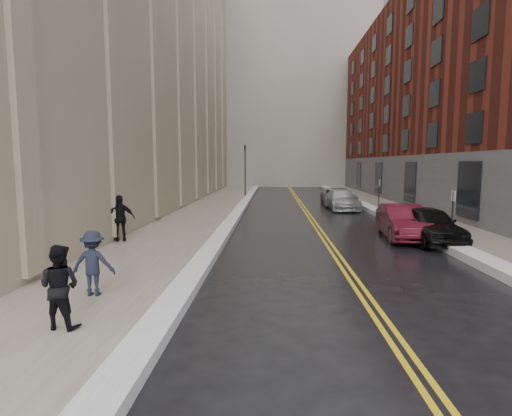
# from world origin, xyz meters

# --- Properties ---
(ground) EXTENTS (160.00, 160.00, 0.00)m
(ground) POSITION_xyz_m (0.00, 0.00, 0.00)
(ground) COLOR black
(ground) RESTS_ON ground
(sidewalk_left) EXTENTS (4.00, 64.00, 0.15)m
(sidewalk_left) POSITION_xyz_m (-4.50, 16.00, 0.07)
(sidewalk_left) COLOR gray
(sidewalk_left) RESTS_ON ground
(sidewalk_right) EXTENTS (3.00, 64.00, 0.15)m
(sidewalk_right) POSITION_xyz_m (9.00, 16.00, 0.07)
(sidewalk_right) COLOR gray
(sidewalk_right) RESTS_ON ground
(lane_stripe_a) EXTENTS (0.12, 64.00, 0.01)m
(lane_stripe_a) POSITION_xyz_m (2.38, 16.00, 0.00)
(lane_stripe_a) COLOR gold
(lane_stripe_a) RESTS_ON ground
(lane_stripe_b) EXTENTS (0.12, 64.00, 0.01)m
(lane_stripe_b) POSITION_xyz_m (2.62, 16.00, 0.00)
(lane_stripe_b) COLOR gold
(lane_stripe_b) RESTS_ON ground
(snow_ridge_left) EXTENTS (0.70, 60.80, 0.26)m
(snow_ridge_left) POSITION_xyz_m (-2.20, 16.00, 0.13)
(snow_ridge_left) COLOR white
(snow_ridge_left) RESTS_ON ground
(snow_ridge_right) EXTENTS (0.85, 60.80, 0.30)m
(snow_ridge_right) POSITION_xyz_m (7.15, 16.00, 0.15)
(snow_ridge_right) COLOR white
(snow_ridge_right) RESTS_ON ground
(building_right) EXTENTS (14.00, 50.00, 18.00)m
(building_right) POSITION_xyz_m (17.50, 23.00, 9.00)
(building_right) COLOR maroon
(building_right) RESTS_ON ground
(tower_far_center) EXTENTS (28.00, 16.00, 52.00)m
(tower_far_center) POSITION_xyz_m (1.00, 56.00, 26.00)
(tower_far_center) COLOR gray
(tower_far_center) RESTS_ON ground
(tower_far_right) EXTENTS (22.00, 18.00, 44.00)m
(tower_far_right) POSITION_xyz_m (14.00, 66.00, 22.00)
(tower_far_right) COLOR slate
(tower_far_right) RESTS_ON ground
(tower_far_left) EXTENTS (22.00, 18.00, 60.00)m
(tower_far_left) POSITION_xyz_m (-12.00, 72.00, 30.00)
(tower_far_left) COLOR slate
(tower_far_left) RESTS_ON ground
(traffic_signal) EXTENTS (0.18, 0.15, 5.20)m
(traffic_signal) POSITION_xyz_m (-2.60, 30.00, 3.08)
(traffic_signal) COLOR black
(traffic_signal) RESTS_ON ground
(parking_sign_near) EXTENTS (0.06, 0.35, 2.23)m
(parking_sign_near) POSITION_xyz_m (7.90, 8.00, 1.36)
(parking_sign_near) COLOR black
(parking_sign_near) RESTS_ON ground
(parking_sign_far) EXTENTS (0.06, 0.35, 2.23)m
(parking_sign_far) POSITION_xyz_m (7.90, 20.00, 1.36)
(parking_sign_far) COLOR black
(parking_sign_far) RESTS_ON ground
(car_black) EXTENTS (2.03, 4.68, 1.57)m
(car_black) POSITION_xyz_m (6.80, 7.77, 0.79)
(car_black) COLOR black
(car_black) RESTS_ON ground
(car_maroon) EXTENTS (2.01, 4.78, 1.54)m
(car_maroon) POSITION_xyz_m (5.98, 8.58, 0.77)
(car_maroon) COLOR #460C18
(car_maroon) RESTS_ON ground
(car_silver_near) EXTENTS (2.24, 5.13, 1.47)m
(car_silver_near) POSITION_xyz_m (5.20, 20.01, 0.73)
(car_silver_near) COLOR #A9ADB1
(car_silver_near) RESTS_ON ground
(car_silver_far) EXTENTS (2.50, 5.15, 1.41)m
(car_silver_far) POSITION_xyz_m (5.47, 23.01, 0.71)
(car_silver_far) COLOR gray
(car_silver_far) RESTS_ON ground
(pedestrian_a) EXTENTS (0.88, 0.72, 1.67)m
(pedestrian_a) POSITION_xyz_m (-4.06, -2.00, 0.99)
(pedestrian_a) COLOR black
(pedestrian_a) RESTS_ON sidewalk_left
(pedestrian_b) EXTENTS (1.08, 0.67, 1.61)m
(pedestrian_b) POSITION_xyz_m (-4.29, -0.03, 0.95)
(pedestrian_b) COLOR black
(pedestrian_b) RESTS_ON sidewalk_left
(pedestrian_c) EXTENTS (1.23, 0.84, 1.93)m
(pedestrian_c) POSITION_xyz_m (-6.20, 6.73, 1.12)
(pedestrian_c) COLOR black
(pedestrian_c) RESTS_ON sidewalk_left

